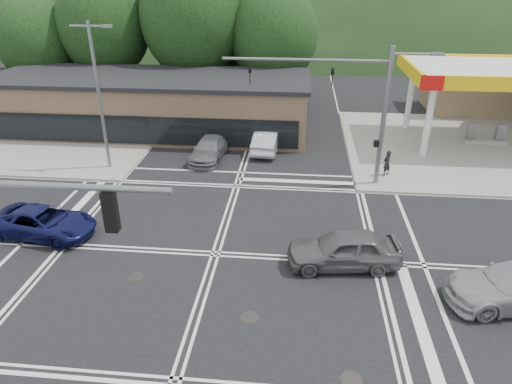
# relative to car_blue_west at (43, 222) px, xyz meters

# --- Properties ---
(ground) EXTENTS (120.00, 120.00, 0.00)m
(ground) POSITION_rel_car_blue_west_xyz_m (8.50, -0.82, -0.70)
(ground) COLOR black
(ground) RESTS_ON ground
(sidewalk_ne) EXTENTS (16.00, 16.00, 0.15)m
(sidewalk_ne) POSITION_rel_car_blue_west_xyz_m (23.50, 14.18, -0.63)
(sidewalk_ne) COLOR gray
(sidewalk_ne) RESTS_ON ground
(sidewalk_nw) EXTENTS (16.00, 16.00, 0.15)m
(sidewalk_nw) POSITION_rel_car_blue_west_xyz_m (-6.50, 14.18, -0.63)
(sidewalk_nw) COLOR gray
(sidewalk_nw) RESTS_ON ground
(gas_station_canopy) EXTENTS (12.32, 8.34, 5.75)m
(gas_station_canopy) POSITION_rel_car_blue_west_xyz_m (25.49, 15.17, 4.34)
(gas_station_canopy) COLOR silver
(gas_station_canopy) RESTS_ON ground
(convenience_store) EXTENTS (10.00, 6.00, 3.80)m
(convenience_store) POSITION_rel_car_blue_west_xyz_m (28.50, 24.18, 1.20)
(convenience_store) COLOR #846B4F
(convenience_store) RESTS_ON ground
(commercial_row) EXTENTS (24.00, 8.00, 4.00)m
(commercial_row) POSITION_rel_car_blue_west_xyz_m (0.50, 16.18, 1.30)
(commercial_row) COLOR brown
(commercial_row) RESTS_ON ground
(hill_north) EXTENTS (252.00, 126.00, 140.00)m
(hill_north) POSITION_rel_car_blue_west_xyz_m (8.50, 89.18, -0.70)
(hill_north) COLOR black
(hill_north) RESTS_ON ground
(tree_n_a) EXTENTS (8.00, 8.00, 11.75)m
(tree_n_a) POSITION_rel_car_blue_west_xyz_m (-5.50, 23.18, 6.44)
(tree_n_a) COLOR #382619
(tree_n_a) RESTS_ON ground
(tree_n_b) EXTENTS (9.00, 9.00, 12.98)m
(tree_n_b) POSITION_rel_car_blue_west_xyz_m (2.50, 23.18, 7.09)
(tree_n_b) COLOR #382619
(tree_n_b) RESTS_ON ground
(tree_n_c) EXTENTS (7.60, 7.60, 10.87)m
(tree_n_c) POSITION_rel_car_blue_west_xyz_m (9.50, 23.18, 5.79)
(tree_n_c) COLOR #382619
(tree_n_c) RESTS_ON ground
(tree_n_d) EXTENTS (6.80, 6.80, 9.76)m
(tree_n_d) POSITION_rel_car_blue_west_xyz_m (-11.50, 22.18, 5.13)
(tree_n_d) COLOR #382619
(tree_n_d) RESTS_ON ground
(tree_n_e) EXTENTS (8.40, 8.40, 11.98)m
(tree_n_e) POSITION_rel_car_blue_west_xyz_m (6.50, 27.18, 6.44)
(tree_n_e) COLOR #382619
(tree_n_e) RESTS_ON ground
(streetlight_nw) EXTENTS (2.50, 0.25, 9.00)m
(streetlight_nw) POSITION_rel_car_blue_west_xyz_m (0.06, 8.18, 4.34)
(streetlight_nw) COLOR slate
(streetlight_nw) RESTS_ON ground
(signal_mast_ne) EXTENTS (11.65, 0.30, 8.00)m
(signal_mast_ne) POSITION_rel_car_blue_west_xyz_m (15.44, 7.38, 4.37)
(signal_mast_ne) COLOR slate
(signal_mast_ne) RESTS_ON ground
(car_blue_west) EXTENTS (5.33, 2.98, 1.41)m
(car_blue_west) POSITION_rel_car_blue_west_xyz_m (0.00, 0.00, 0.00)
(car_blue_west) COLOR #0E113F
(car_blue_west) RESTS_ON ground
(car_grey_center) EXTENTS (5.01, 2.47, 1.64)m
(car_grey_center) POSITION_rel_car_blue_west_xyz_m (14.15, -1.12, 0.12)
(car_grey_center) COLOR #545759
(car_grey_center) RESTS_ON ground
(car_queue_a) EXTENTS (1.99, 4.74, 1.52)m
(car_queue_a) POSITION_rel_car_blue_west_xyz_m (9.83, 12.44, 0.06)
(car_queue_a) COLOR #B7BABF
(car_queue_a) RESTS_ON ground
(car_queue_b) EXTENTS (2.43, 5.08, 1.67)m
(car_queue_b) POSITION_rel_car_blue_west_xyz_m (9.50, 14.63, 0.13)
(car_queue_b) COLOR white
(car_queue_b) RESTS_ON ground
(car_northbound) EXTENTS (2.31, 4.91, 1.39)m
(car_northbound) POSITION_rel_car_blue_west_xyz_m (6.05, 10.55, -0.01)
(car_northbound) COLOR slate
(car_northbound) RESTS_ON ground
(pedestrian) EXTENTS (0.69, 0.66, 1.59)m
(pedestrian) POSITION_rel_car_blue_west_xyz_m (17.45, 8.56, 0.24)
(pedestrian) COLOR black
(pedestrian) RESTS_ON sidewalk_ne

